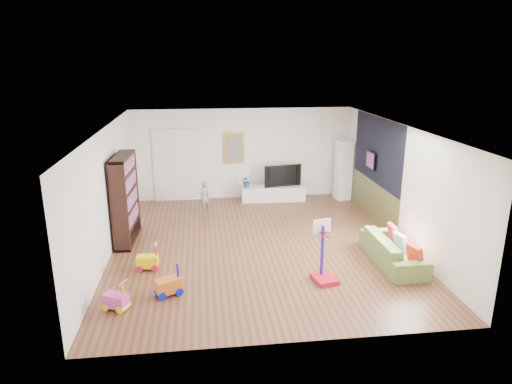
{
  "coord_description": "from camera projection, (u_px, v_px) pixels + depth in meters",
  "views": [
    {
      "loc": [
        -1.23,
        -9.58,
        4.14
      ],
      "look_at": [
        0.0,
        0.4,
        1.15
      ],
      "focal_mm": 32.0,
      "sensor_mm": 36.0,
      "label": 1
    }
  ],
  "objects": [
    {
      "name": "media_console",
      "position": [
        273.0,
        193.0,
        13.62
      ],
      "size": [
        1.9,
        0.54,
        0.44
      ],
      "primitive_type": "cube",
      "rotation": [
        0.0,
        0.0,
        -0.04
      ],
      "color": "white",
      "rests_on": "ground"
    },
    {
      "name": "sofa",
      "position": [
        393.0,
        250.0,
        9.47
      ],
      "size": [
        0.77,
        1.96,
        0.57
      ],
      "primitive_type": "imported",
      "rotation": [
        0.0,
        0.0,
        1.57
      ],
      "color": "olive",
      "rests_on": "ground"
    },
    {
      "name": "pillow_left",
      "position": [
        415.0,
        254.0,
        8.87
      ],
      "size": [
        0.19,
        0.4,
        0.38
      ],
      "primitive_type": "cube",
      "rotation": [
        0.0,
        0.0,
        0.23
      ],
      "color": "red",
      "rests_on": "sofa"
    },
    {
      "name": "basketball_hoop",
      "position": [
        326.0,
        252.0,
        8.59
      ],
      "size": [
        0.51,
        0.58,
        1.21
      ],
      "primitive_type": "cube",
      "rotation": [
        0.0,
        0.0,
        0.21
      ],
      "color": "red",
      "rests_on": "ground"
    },
    {
      "name": "ceiling",
      "position": [
        258.0,
        127.0,
        9.67
      ],
      "size": [
        6.5,
        7.5,
        0.0
      ],
      "primitive_type": "cube",
      "color": "white",
      "rests_on": "ground"
    },
    {
      "name": "olive_wainscot",
      "position": [
        373.0,
        201.0,
        12.01
      ],
      "size": [
        0.01,
        3.2,
        1.0
      ],
      "primitive_type": "cube",
      "color": "brown",
      "rests_on": "wall_right"
    },
    {
      "name": "child",
      "position": [
        204.0,
        197.0,
        12.54
      ],
      "size": [
        0.39,
        0.35,
        0.88
      ],
      "primitive_type": "imported",
      "rotation": [
        0.0,
        0.0,
        3.68
      ],
      "color": "gray",
      "rests_on": "ground"
    },
    {
      "name": "ride_on_orange",
      "position": [
        168.0,
        280.0,
        8.16
      ],
      "size": [
        0.52,
        0.43,
        0.6
      ],
      "primitive_type": "cube",
      "rotation": [
        0.0,
        0.0,
        0.4
      ],
      "color": "#D3621E",
      "rests_on": "ground"
    },
    {
      "name": "floor",
      "position": [
        258.0,
        245.0,
        10.44
      ],
      "size": [
        6.5,
        7.5,
        0.0
      ],
      "primitive_type": "cube",
      "color": "brown",
      "rests_on": "ground"
    },
    {
      "name": "navy_accent",
      "position": [
        377.0,
        150.0,
        11.62
      ],
      "size": [
        0.01,
        3.2,
        1.7
      ],
      "primitive_type": "cube",
      "color": "black",
      "rests_on": "wall_right"
    },
    {
      "name": "tv",
      "position": [
        282.0,
        175.0,
        13.56
      ],
      "size": [
        1.14,
        0.35,
        0.65
      ],
      "primitive_type": "imported",
      "rotation": [
        0.0,
        0.0,
        0.18
      ],
      "color": "black",
      "rests_on": "media_console"
    },
    {
      "name": "wall_front",
      "position": [
        292.0,
        261.0,
        6.49
      ],
      "size": [
        6.5,
        0.0,
        2.7
      ],
      "primitive_type": "cube",
      "color": "white",
      "rests_on": "ground"
    },
    {
      "name": "artwork_right",
      "position": [
        371.0,
        160.0,
        11.89
      ],
      "size": [
        0.04,
        0.56,
        0.46
      ],
      "primitive_type": "cube",
      "color": "#7F3F8C",
      "rests_on": "wall_right"
    },
    {
      "name": "pillow_center",
      "position": [
        401.0,
        242.0,
        9.46
      ],
      "size": [
        0.16,
        0.37,
        0.36
      ],
      "primitive_type": "cube",
      "rotation": [
        0.0,
        0.0,
        0.18
      ],
      "color": "white",
      "rests_on": "sofa"
    },
    {
      "name": "wall_back",
      "position": [
        242.0,
        154.0,
        13.62
      ],
      "size": [
        6.5,
        0.0,
        2.7
      ],
      "primitive_type": "cube",
      "color": "white",
      "rests_on": "ground"
    },
    {
      "name": "wall_left",
      "position": [
        107.0,
        194.0,
        9.68
      ],
      "size": [
        0.0,
        7.5,
        2.7
      ],
      "primitive_type": "cube",
      "color": "silver",
      "rests_on": "ground"
    },
    {
      "name": "doorway",
      "position": [
        179.0,
        166.0,
        13.45
      ],
      "size": [
        1.45,
        0.06,
        2.1
      ],
      "primitive_type": "cube",
      "color": "white",
      "rests_on": "ground"
    },
    {
      "name": "tall_cabinet",
      "position": [
        343.0,
        170.0,
        13.59
      ],
      "size": [
        0.44,
        0.44,
        1.8
      ],
      "primitive_type": "cube",
      "rotation": [
        0.0,
        0.0,
        0.06
      ],
      "color": "white",
      "rests_on": "ground"
    },
    {
      "name": "ride_on_pink",
      "position": [
        115.0,
        295.0,
        7.71
      ],
      "size": [
        0.47,
        0.4,
        0.54
      ],
      "primitive_type": "cube",
      "rotation": [
        0.0,
        0.0,
        -0.43
      ],
      "color": "#D23E9E",
      "rests_on": "ground"
    },
    {
      "name": "vase_plant",
      "position": [
        247.0,
        181.0,
        13.41
      ],
      "size": [
        0.4,
        0.37,
        0.37
      ],
      "primitive_type": "imported",
      "rotation": [
        0.0,
        0.0,
        0.28
      ],
      "color": "navy",
      "rests_on": "media_console"
    },
    {
      "name": "painting_back",
      "position": [
        234.0,
        148.0,
        13.5
      ],
      "size": [
        0.62,
        0.06,
        0.92
      ],
      "primitive_type": "cube",
      "color": "gold",
      "rests_on": "wall_back"
    },
    {
      "name": "wall_right",
      "position": [
        399.0,
        184.0,
        10.44
      ],
      "size": [
        0.0,
        7.5,
        2.7
      ],
      "primitive_type": "cube",
      "color": "silver",
      "rests_on": "ground"
    },
    {
      "name": "bookshelf",
      "position": [
        125.0,
        199.0,
        10.4
      ],
      "size": [
        0.43,
        1.41,
        2.04
      ],
      "primitive_type": "cube",
      "rotation": [
        0.0,
        0.0,
        -0.05
      ],
      "color": "black",
      "rests_on": "ground"
    },
    {
      "name": "pillow_right",
      "position": [
        393.0,
        232.0,
        9.96
      ],
      "size": [
        0.1,
        0.37,
        0.37
      ],
      "primitive_type": "cube",
      "rotation": [
        0.0,
        0.0,
        -0.0
      ],
      "color": "#C0263B",
      "rests_on": "sofa"
    },
    {
      "name": "ride_on_yellow",
      "position": [
        147.0,
        257.0,
        9.16
      ],
      "size": [
        0.43,
        0.28,
        0.56
      ],
      "primitive_type": "cube",
      "rotation": [
        0.0,
        0.0,
        -0.04
      ],
      "color": "#FFE702",
      "rests_on": "ground"
    }
  ]
}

